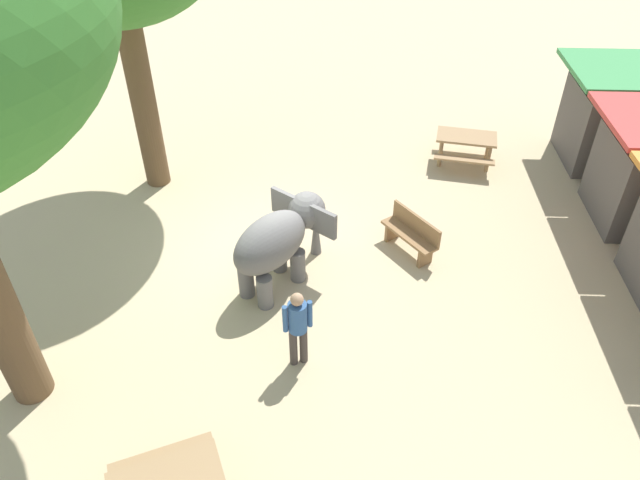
% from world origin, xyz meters
% --- Properties ---
extents(ground_plane, '(60.00, 60.00, 0.00)m').
position_xyz_m(ground_plane, '(0.00, 0.00, 0.00)').
color(ground_plane, tan).
extents(elephant, '(2.29, 2.14, 1.66)m').
position_xyz_m(elephant, '(0.85, 0.31, 1.06)').
color(elephant, slate).
rests_on(elephant, ground_plane).
extents(person_handler, '(0.32, 0.49, 1.62)m').
position_xyz_m(person_handler, '(2.95, 0.82, 0.95)').
color(person_handler, '#3F3833').
rests_on(person_handler, ground_plane).
extents(wooden_bench, '(1.35, 1.17, 0.88)m').
position_xyz_m(wooden_bench, '(-0.21, 2.98, 0.47)').
color(wooden_bench, olive).
rests_on(wooden_bench, ground_plane).
extents(picnic_table_far, '(1.72, 1.73, 0.78)m').
position_xyz_m(picnic_table_far, '(-3.92, 4.64, 0.59)').
color(picnic_table_far, '#9E7A51').
rests_on(picnic_table_far, ground_plane).
extents(market_stall_green, '(2.50, 2.50, 2.52)m').
position_xyz_m(market_stall_green, '(-4.22, 8.15, 1.14)').
color(market_stall_green, '#59514C').
rests_on(market_stall_green, ground_plane).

